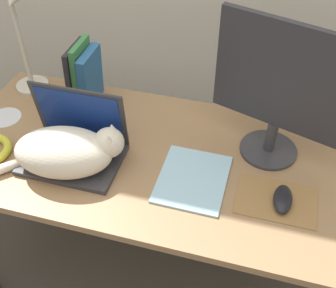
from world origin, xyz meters
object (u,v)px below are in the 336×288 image
object	(u,v)px
laptop	(75,145)
book_row	(84,76)
desk_lamp	(18,17)
cd_disc	(5,117)
cat	(68,151)
external_monitor	(282,89)
notepad	(193,179)
computer_mouse	(283,199)

from	to	relation	value
laptop	book_row	size ratio (longest dim) A/B	1.27
desk_lamp	cd_disc	world-z (taller)	desk_lamp
cat	desk_lamp	xyz separation A→B (m)	(-0.31, 0.35, 0.25)
external_monitor	cd_disc	world-z (taller)	external_monitor
external_monitor	book_row	size ratio (longest dim) A/B	1.89
book_row	cat	bearing A→B (deg)	-75.12
laptop	desk_lamp	world-z (taller)	desk_lamp
cd_disc	notepad	bearing A→B (deg)	-8.81
notepad	computer_mouse	bearing A→B (deg)	-4.00
notepad	cd_disc	distance (m)	0.76
computer_mouse	notepad	xyz separation A→B (m)	(-0.28, 0.02, -0.01)
cat	cd_disc	distance (m)	0.40
laptop	computer_mouse	size ratio (longest dim) A/B	2.80
book_row	cd_disc	world-z (taller)	book_row
laptop	book_row	distance (m)	0.32
computer_mouse	desk_lamp	world-z (taller)	desk_lamp
external_monitor	notepad	distance (m)	0.39
desk_lamp	external_monitor	bearing A→B (deg)	-5.85
external_monitor	computer_mouse	bearing A→B (deg)	-73.77
computer_mouse	cd_disc	size ratio (longest dim) A/B	0.96
cat	computer_mouse	size ratio (longest dim) A/B	3.64
laptop	computer_mouse	xyz separation A→B (m)	(0.69, -0.02, -0.03)
computer_mouse	book_row	distance (m)	0.85
external_monitor	computer_mouse	world-z (taller)	external_monitor
cat	desk_lamp	size ratio (longest dim) A/B	0.87
laptop	desk_lamp	xyz separation A→B (m)	(-0.31, 0.29, 0.28)
cat	computer_mouse	world-z (taller)	cat
external_monitor	desk_lamp	size ratio (longest dim) A/B	0.99
notepad	cd_disc	bearing A→B (deg)	171.19
external_monitor	cd_disc	distance (m)	1.01
external_monitor	computer_mouse	distance (m)	0.33
cat	external_monitor	distance (m)	0.69
cat	computer_mouse	bearing A→B (deg)	3.18
computer_mouse	book_row	world-z (taller)	book_row
cat	computer_mouse	xyz separation A→B (m)	(0.68, 0.04, -0.06)
external_monitor	cd_disc	xyz separation A→B (m)	(-0.97, -0.08, -0.26)
cd_disc	book_row	bearing A→B (deg)	35.37
laptop	external_monitor	xyz separation A→B (m)	(0.63, 0.20, 0.22)
desk_lamp	cd_disc	size ratio (longest dim) A/B	4.01
laptop	computer_mouse	world-z (taller)	laptop
external_monitor	notepad	xyz separation A→B (m)	(-0.22, -0.20, -0.26)
cd_disc	laptop	bearing A→B (deg)	-18.20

